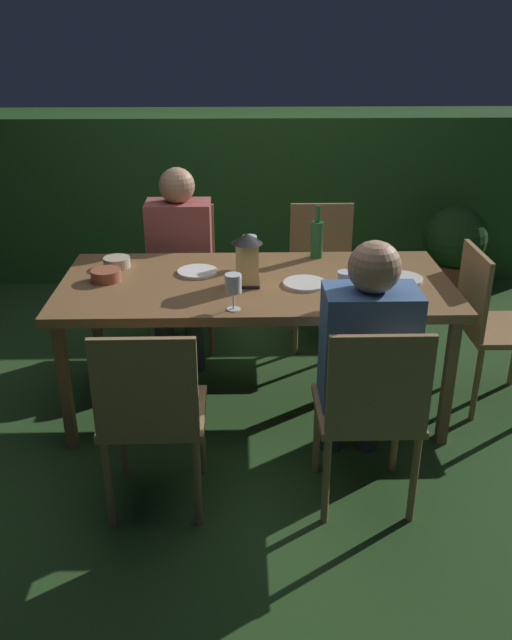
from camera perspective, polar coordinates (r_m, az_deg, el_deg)
The scene contains 23 objects.
ground_plane at distance 3.66m, azimuth 0.00°, elevation -7.23°, with size 16.00×16.00×0.00m, color #26471E.
dining_table at distance 3.35m, azimuth 0.00°, elevation 2.58°, with size 1.96×0.90×0.72m.
chair_side_left_a at distance 2.71m, azimuth -9.00°, elevation -7.81°, with size 0.42×0.40×0.87m.
chair_side_left_b at distance 2.74m, azimuth 9.83°, elevation -7.54°, with size 0.42×0.40×0.87m.
person_in_blue at distance 2.83m, azimuth 9.33°, elevation -2.84°, with size 0.38×0.47×1.15m.
chair_head_far at distance 3.67m, azimuth 19.58°, elevation -0.07°, with size 0.40×0.42×0.87m.
chair_side_right_b at distance 4.24m, azimuth 5.70°, elevation 4.52°, with size 0.42×0.40×0.87m.
chair_side_right_a at distance 4.22m, azimuth -6.32°, elevation 4.41°, with size 0.42×0.40×0.87m.
person_in_rust at distance 3.99m, azimuth -6.63°, elevation 5.50°, with size 0.38×0.47×1.15m.
lantern_centerpiece at distance 3.23m, azimuth -0.78°, elevation 5.48°, with size 0.15×0.15×0.27m.
green_bottle_on_table at distance 3.66m, azimuth 5.27°, elevation 7.02°, with size 0.07×0.07×0.29m.
wine_glass_a at distance 3.50m, azimuth -0.55°, elevation 6.45°, with size 0.08×0.08×0.17m.
wine_glass_b at distance 2.96m, azimuth -1.98°, elevation 3.00°, with size 0.08×0.08×0.17m.
wine_glass_c at distance 3.01m, azimuth 7.69°, elevation 3.21°, with size 0.08×0.08×0.17m.
plate_a at distance 3.29m, azimuth 4.24°, elevation 3.16°, with size 0.22×0.22×0.01m, color silver.
plate_b at distance 3.42m, azimuth 12.41°, elevation 3.49°, with size 0.22×0.22×0.01m, color silver.
plate_c at distance 3.45m, azimuth -5.06°, elevation 4.17°, with size 0.21×0.21×0.01m, color white.
bowl_olives at distance 3.60m, azimuth -11.90°, elevation 4.92°, with size 0.14×0.14×0.05m.
bowl_bread at distance 3.42m, azimuth -12.79°, elevation 3.82°, with size 0.15×0.15×0.06m.
side_table at distance 5.63m, azimuth 5.31°, elevation 8.97°, with size 0.55×0.55×0.65m.
ice_bucket at distance 5.56m, azimuth 5.41°, elevation 12.07°, with size 0.26×0.26×0.34m.
hedge_backdrop at distance 5.49m, azimuth -0.61°, elevation 10.86°, with size 4.72×0.71×1.27m, color #234C1E.
potted_plant_by_hedge at distance 5.12m, azimuth 16.71°, elevation 6.10°, with size 0.46×0.46×0.69m.
Camera 1 is at (-0.08, -3.11, 1.91)m, focal length 37.16 mm.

